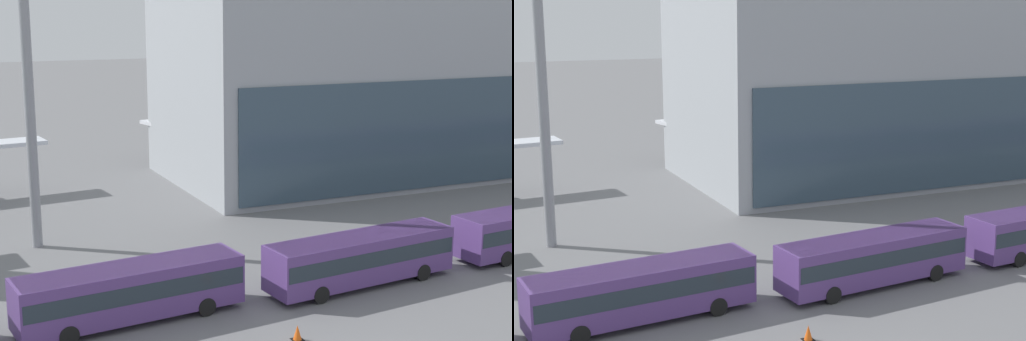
% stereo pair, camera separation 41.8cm
% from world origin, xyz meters
% --- Properties ---
extents(airliner_at_gate_far, '(42.15, 40.60, 14.95)m').
position_xyz_m(airliner_at_gate_far, '(23.36, 53.94, 5.51)').
color(airliner_at_gate_far, silver).
rests_on(airliner_at_gate_far, ground_plane).
extents(shuttle_bus_1, '(12.21, 3.95, 3.00)m').
position_xyz_m(shuttle_bus_1, '(-9.37, 10.89, 1.78)').
color(shuttle_bus_1, '#56387A').
rests_on(shuttle_bus_1, ground_plane).
extents(shuttle_bus_2, '(12.21, 4.00, 3.00)m').
position_xyz_m(shuttle_bus_2, '(4.40, 10.71, 1.78)').
color(shuttle_bus_2, '#56387A').
rests_on(shuttle_bus_2, ground_plane).
extents(traffic_cone_1, '(0.58, 0.58, 0.77)m').
position_xyz_m(traffic_cone_1, '(-2.58, 5.24, 0.38)').
color(traffic_cone_1, black).
rests_on(traffic_cone_1, ground_plane).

